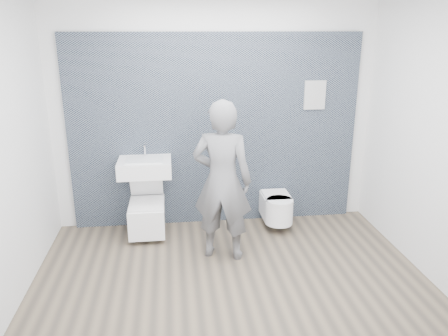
{
  "coord_description": "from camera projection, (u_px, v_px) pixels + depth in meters",
  "views": [
    {
      "loc": [
        -0.55,
        -3.84,
        2.43
      ],
      "look_at": [
        0.0,
        0.6,
        1.0
      ],
      "focal_mm": 35.0,
      "sensor_mm": 36.0,
      "label": 1
    }
  ],
  "objects": [
    {
      "name": "ground",
      "position": [
        231.0,
        279.0,
        4.44
      ],
      "size": [
        4.0,
        4.0,
        0.0
      ],
      "primitive_type": "plane",
      "color": "brown",
      "rests_on": "ground"
    },
    {
      "name": "room_shell",
      "position": [
        232.0,
        110.0,
        3.91
      ],
      "size": [
        4.0,
        4.0,
        4.0
      ],
      "color": "silver",
      "rests_on": "ground"
    },
    {
      "name": "tile_wall",
      "position": [
        216.0,
        219.0,
        5.83
      ],
      "size": [
        3.6,
        0.06,
        2.4
      ],
      "primitive_type": "cube",
      "color": "black",
      "rests_on": "ground"
    },
    {
      "name": "washbasin",
      "position": [
        145.0,
        167.0,
        5.21
      ],
      "size": [
        0.63,
        0.47,
        0.47
      ],
      "color": "white",
      "rests_on": "ground"
    },
    {
      "name": "toilet_square",
      "position": [
        147.0,
        215.0,
        5.33
      ],
      "size": [
        0.42,
        0.61,
        0.78
      ],
      "color": "white",
      "rests_on": "ground"
    },
    {
      "name": "toilet_rounded",
      "position": [
        277.0,
        208.0,
        5.52
      ],
      "size": [
        0.35,
        0.59,
        0.32
      ],
      "color": "white",
      "rests_on": "ground"
    },
    {
      "name": "info_placard",
      "position": [
        307.0,
        216.0,
        5.93
      ],
      "size": [
        0.27,
        0.03,
        0.36
      ],
      "primitive_type": "cube",
      "color": "white",
      "rests_on": "ground"
    },
    {
      "name": "visitor",
      "position": [
        222.0,
        181.0,
        4.65
      ],
      "size": [
        0.74,
        0.59,
        1.76
      ],
      "primitive_type": "imported",
      "rotation": [
        0.0,
        0.0,
        2.85
      ],
      "color": "#5C5C60",
      "rests_on": "ground"
    }
  ]
}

